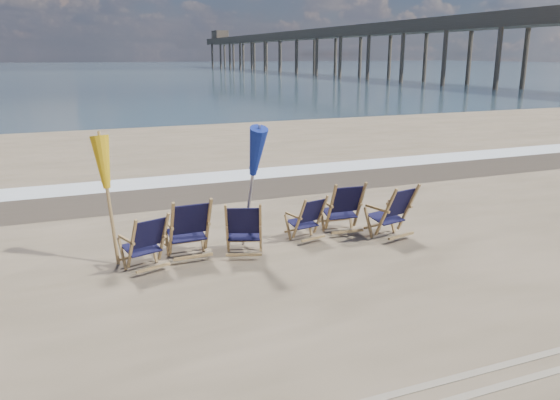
% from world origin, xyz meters
% --- Properties ---
extents(ocean, '(400.00, 400.00, 0.00)m').
position_xyz_m(ocean, '(0.00, 128.00, 0.00)').
color(ocean, '#334654').
rests_on(ocean, ground).
extents(surf_foam, '(200.00, 1.40, 0.01)m').
position_xyz_m(surf_foam, '(0.00, 8.30, 0.00)').
color(surf_foam, silver).
rests_on(surf_foam, ground).
extents(wet_sand_strip, '(200.00, 2.60, 0.00)m').
position_xyz_m(wet_sand_strip, '(0.00, 6.80, 0.00)').
color(wet_sand_strip, '#42362A').
rests_on(wet_sand_strip, ground).
extents(beach_chair_0, '(0.80, 0.85, 0.97)m').
position_xyz_m(beach_chair_0, '(-2.04, 2.10, 0.48)').
color(beach_chair_0, black).
rests_on(beach_chair_0, ground).
extents(beach_chair_1, '(0.73, 0.81, 1.10)m').
position_xyz_m(beach_chair_1, '(-1.27, 2.25, 0.55)').
color(beach_chair_1, black).
rests_on(beach_chair_1, ground).
extents(beach_chair_2, '(0.85, 0.90, 1.00)m').
position_xyz_m(beach_chair_2, '(-0.46, 1.93, 0.50)').
color(beach_chair_2, black).
rests_on(beach_chair_2, ground).
extents(beach_chair_3, '(0.69, 0.74, 0.88)m').
position_xyz_m(beach_chair_3, '(0.90, 2.42, 0.44)').
color(beach_chair_3, black).
rests_on(beach_chair_3, ground).
extents(beach_chair_4, '(0.74, 0.82, 1.06)m').
position_xyz_m(beach_chair_4, '(1.73, 2.44, 0.53)').
color(beach_chair_4, black).
rests_on(beach_chair_4, ground).
extents(beach_chair_5, '(0.84, 0.91, 1.07)m').
position_xyz_m(beach_chair_5, '(2.48, 1.93, 0.53)').
color(beach_chair_5, black).
rests_on(beach_chair_5, ground).
extents(umbrella_yellow, '(0.30, 0.30, 2.09)m').
position_xyz_m(umbrella_yellow, '(-2.78, 2.70, 1.57)').
color(umbrella_yellow, '#AA834C').
rests_on(umbrella_yellow, ground).
extents(umbrella_blue, '(0.30, 0.30, 2.34)m').
position_xyz_m(umbrella_blue, '(-0.52, 2.28, 1.80)').
color(umbrella_blue, '#A5A5AD').
rests_on(umbrella_blue, ground).
extents(fishing_pier, '(4.40, 140.00, 9.30)m').
position_xyz_m(fishing_pier, '(38.00, 74.00, 4.65)').
color(fishing_pier, brown).
rests_on(fishing_pier, ground).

